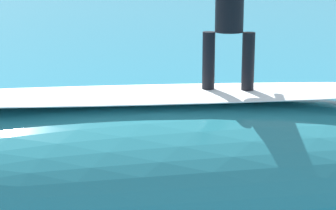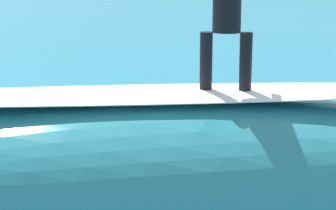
# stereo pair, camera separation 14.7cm
# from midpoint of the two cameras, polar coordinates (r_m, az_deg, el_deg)

# --- Properties ---
(ground_plane) EXTENTS (120.00, 120.00, 0.00)m
(ground_plane) POSITION_cam_midpoint_polar(r_m,az_deg,el_deg) (9.89, 1.70, -7.89)
(ground_plane) COLOR teal
(wave_crest) EXTENTS (9.80, 3.90, 1.98)m
(wave_crest) POSITION_cam_midpoint_polar(r_m,az_deg,el_deg) (7.64, -2.35, -6.61)
(wave_crest) COLOR teal
(wave_crest) RESTS_ON ground_plane
(wave_foam_lip) EXTENTS (8.18, 1.85, 0.08)m
(wave_foam_lip) POSITION_cam_midpoint_polar(r_m,az_deg,el_deg) (7.35, -2.42, 0.94)
(wave_foam_lip) COLOR white
(wave_foam_lip) RESTS_ON wave_crest
(surfboard_riding) EXTENTS (2.01, 0.75, 0.06)m
(surfboard_riding) POSITION_cam_midpoint_polar(r_m,az_deg,el_deg) (7.46, 4.71, 1.04)
(surfboard_riding) COLOR #E0563D
(surfboard_riding) RESTS_ON wave_crest
(surfer_riding) EXTENTS (0.59, 1.41, 1.49)m
(surfer_riding) POSITION_cam_midpoint_polar(r_m,az_deg,el_deg) (7.32, 4.85, 7.93)
(surfer_riding) COLOR black
(surfer_riding) RESTS_ON surfboard_riding
(surfboard_paddling) EXTENTS (1.55, 2.27, 0.08)m
(surfboard_paddling) POSITION_cam_midpoint_polar(r_m,az_deg,el_deg) (11.48, -3.81, -4.61)
(surfboard_paddling) COLOR #33B2D1
(surfboard_paddling) RESTS_ON ground_plane
(surfer_paddling) EXTENTS (1.07, 1.69, 0.33)m
(surfer_paddling) POSITION_cam_midpoint_polar(r_m,az_deg,el_deg) (11.54, -4.11, -3.56)
(surfer_paddling) COLOR black
(surfer_paddling) RESTS_ON surfboard_paddling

